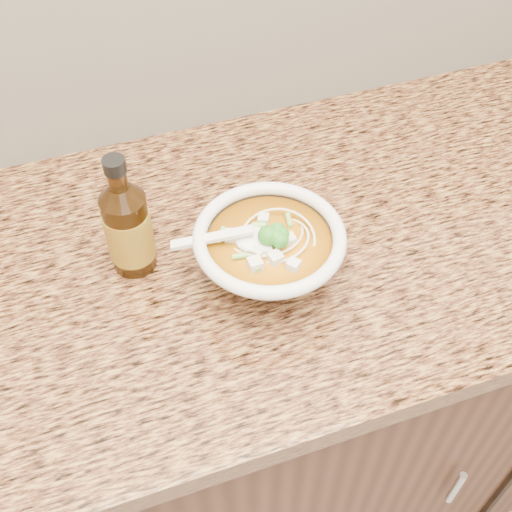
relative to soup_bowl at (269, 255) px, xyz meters
name	(u,v)px	position (x,y,z in m)	size (l,w,h in m)	color
cabinet	(235,392)	(-0.04, 0.08, -0.52)	(4.00, 0.65, 0.86)	black
counter_slab	(228,255)	(-0.04, 0.08, -0.07)	(4.00, 0.68, 0.04)	olive
soup_bowl	(269,255)	(0.00, 0.00, 0.00)	(0.24, 0.22, 0.12)	white
hot_sauce_bottle	(128,228)	(-0.18, 0.09, 0.03)	(0.07, 0.07, 0.21)	#3C2008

